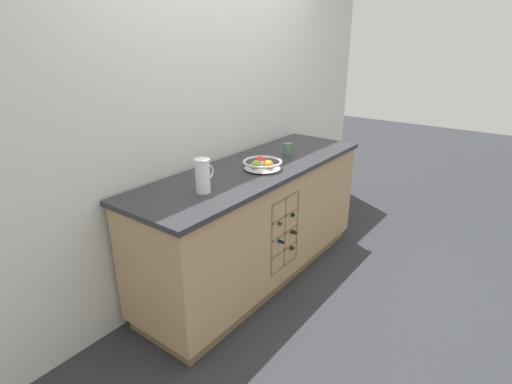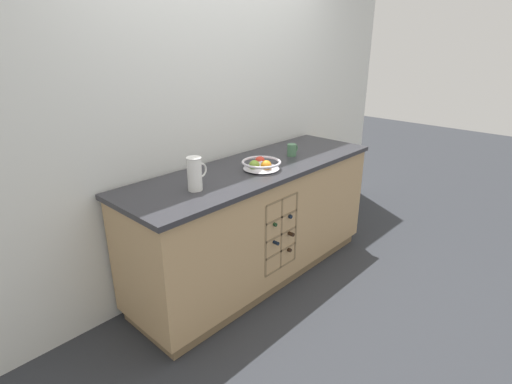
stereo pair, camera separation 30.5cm
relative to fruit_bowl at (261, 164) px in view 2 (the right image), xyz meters
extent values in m
plane|color=#2D3035|center=(0.03, 0.08, -0.98)|extent=(14.00, 14.00, 0.00)
cube|color=silver|center=(0.03, 0.47, 0.29)|extent=(4.54, 0.06, 2.55)
cube|color=olive|center=(0.03, 0.08, -0.94)|extent=(2.08, 0.57, 0.09)
cube|color=tan|center=(0.03, 0.08, -0.48)|extent=(2.14, 0.63, 0.81)
cube|color=#2D2D33|center=(0.03, 0.08, -0.06)|extent=(2.18, 0.67, 0.03)
cube|color=olive|center=(-0.04, -0.14, -0.47)|extent=(0.34, 0.01, 0.55)
cube|color=olive|center=(-0.21, -0.19, -0.47)|extent=(0.02, 0.10, 0.55)
cube|color=olive|center=(0.13, -0.19, -0.47)|extent=(0.02, 0.10, 0.55)
cube|color=olive|center=(-0.04, -0.19, -0.75)|extent=(0.34, 0.10, 0.02)
cube|color=olive|center=(-0.04, -0.19, -0.61)|extent=(0.34, 0.10, 0.02)
cube|color=olive|center=(-0.04, -0.19, -0.47)|extent=(0.34, 0.10, 0.02)
cube|color=olive|center=(-0.04, -0.19, -0.34)|extent=(0.34, 0.10, 0.02)
cube|color=olive|center=(-0.04, -0.19, -0.20)|extent=(0.34, 0.10, 0.02)
cube|color=olive|center=(-0.04, -0.19, -0.47)|extent=(0.02, 0.10, 0.55)
cylinder|color=black|center=(0.05, -0.06, -0.63)|extent=(0.08, 0.21, 0.08)
cylinder|color=black|center=(0.05, -0.21, -0.63)|extent=(0.03, 0.09, 0.03)
cylinder|color=black|center=(-0.12, -0.10, -0.50)|extent=(0.07, 0.19, 0.07)
cylinder|color=black|center=(-0.12, -0.24, -0.50)|extent=(0.03, 0.08, 0.03)
cylinder|color=black|center=(0.05, -0.08, -0.50)|extent=(0.08, 0.21, 0.08)
cylinder|color=black|center=(0.05, -0.23, -0.50)|extent=(0.03, 0.09, 0.03)
cylinder|color=#19381E|center=(-0.12, -0.07, -0.36)|extent=(0.07, 0.20, 0.07)
cylinder|color=#19381E|center=(-0.12, -0.21, -0.36)|extent=(0.03, 0.09, 0.03)
cylinder|color=black|center=(0.05, -0.08, -0.36)|extent=(0.08, 0.19, 0.08)
cylinder|color=black|center=(0.05, -0.21, -0.36)|extent=(0.03, 0.08, 0.03)
cylinder|color=silver|center=(0.00, 0.00, -0.04)|extent=(0.13, 0.13, 0.01)
cone|color=silver|center=(0.00, 0.00, 0.00)|extent=(0.26, 0.26, 0.06)
torus|color=silver|center=(0.00, 0.00, 0.01)|extent=(0.29, 0.29, 0.02)
sphere|color=red|center=(0.03, 0.04, 0.00)|extent=(0.08, 0.08, 0.08)
sphere|color=#7FA838|center=(-0.06, 0.01, 0.00)|extent=(0.08, 0.08, 0.08)
sphere|color=orange|center=(-0.01, -0.06, 0.00)|extent=(0.08, 0.08, 0.08)
cylinder|color=white|center=(-0.59, 0.02, 0.07)|extent=(0.09, 0.09, 0.22)
torus|color=white|center=(-0.59, 0.02, 0.17)|extent=(0.10, 0.10, 0.01)
torus|color=white|center=(-0.54, 0.02, 0.08)|extent=(0.10, 0.01, 0.10)
cylinder|color=#4C7A56|center=(0.43, 0.06, 0.01)|extent=(0.07, 0.07, 0.10)
torus|color=#4C7A56|center=(0.47, 0.06, 0.01)|extent=(0.07, 0.01, 0.07)
camera|label=1|loc=(-2.24, -1.62, 0.86)|focal=28.00mm
camera|label=2|loc=(-2.05, -1.86, 0.86)|focal=28.00mm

